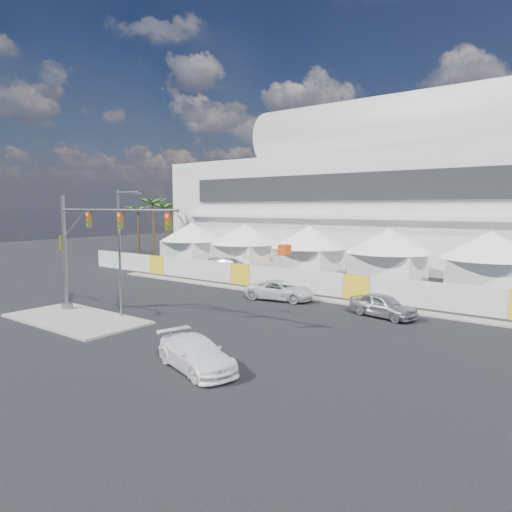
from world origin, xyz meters
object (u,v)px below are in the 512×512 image
Objects in this scene: pickup_curb at (280,290)px; lot_car_c at (233,266)px; sedan_silver at (383,305)px; pickup_near at (196,354)px; traffic_mast at (84,247)px; boom_lift at (255,268)px; streetlight_median at (121,244)px.

pickup_curb is 15.91m from lot_car_c.
sedan_silver reaches higher than pickup_near.
sedan_silver is 23.87m from lot_car_c.
traffic_mast is 20.57m from boom_lift.
sedan_silver is 19.27m from boom_lift.
streetlight_median is (-4.98, -11.44, 4.21)m from pickup_curb.
pickup_near is (-3.07, -14.85, -0.07)m from sedan_silver.
lot_car_c is at bearing 54.62° from pickup_near.
pickup_near is 27.33m from boom_lift.
sedan_silver is 18.01m from streetlight_median.
pickup_curb is 1.10× the size of pickup_near.
pickup_near is at bearing -49.06° from boom_lift.
traffic_mast is (-16.61, -11.73, 3.92)m from sedan_silver.
boom_lift is at bearing -120.28° from lot_car_c.
pickup_near is (5.74, -15.50, -0.04)m from pickup_curb.
pickup_curb is 0.46× the size of traffic_mast.
traffic_mast reaches higher than sedan_silver.
boom_lift is (-0.68, 20.23, -3.70)m from traffic_mast.
pickup_curb is 16.53m from pickup_near.
sedan_silver is 20.71m from traffic_mast.
traffic_mast is (-7.80, -12.39, 3.95)m from pickup_curb.
streetlight_median is (2.82, 0.94, 0.26)m from traffic_mast.
boom_lift is (4.34, -1.58, 0.22)m from lot_car_c.
lot_car_c is at bearing 102.98° from traffic_mast.
pickup_near is 14.45m from traffic_mast.
streetlight_median reaches higher than lot_car_c.
pickup_curb is at bearing -33.19° from boom_lift.
traffic_mast is 2.98m from streetlight_median.
streetlight_median reaches higher than boom_lift.
streetlight_median is (-13.80, -10.79, 4.18)m from sedan_silver.
pickup_curb is 11.55m from boom_lift.
pickup_near is 0.42× the size of traffic_mast.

